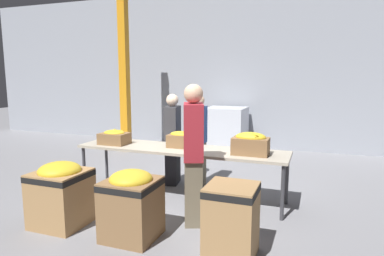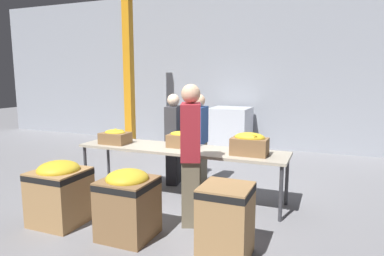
# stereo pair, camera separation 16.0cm
# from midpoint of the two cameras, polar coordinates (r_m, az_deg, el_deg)

# --- Properties ---
(ground_plane) EXTENTS (30.00, 30.00, 0.00)m
(ground_plane) POSITION_cam_midpoint_polar(r_m,az_deg,el_deg) (5.34, -2.74, -11.51)
(ground_plane) COLOR gray
(wall_back) EXTENTS (16.00, 0.08, 4.00)m
(wall_back) POSITION_cam_midpoint_polar(r_m,az_deg,el_deg) (8.91, 7.69, 9.69)
(wall_back) COLOR #9399A3
(wall_back) RESTS_ON ground_plane
(sorting_table) EXTENTS (3.18, 0.73, 0.77)m
(sorting_table) POSITION_cam_midpoint_polar(r_m,az_deg,el_deg) (5.13, -2.80, -3.88)
(sorting_table) COLOR #B2A893
(sorting_table) RESTS_ON ground_plane
(banana_box_0) EXTENTS (0.44, 0.33, 0.24)m
(banana_box_0) POSITION_cam_midpoint_polar(r_m,az_deg,el_deg) (5.55, -13.62, -1.47)
(banana_box_0) COLOR olive
(banana_box_0) RESTS_ON sorting_table
(banana_box_1) EXTENTS (0.42, 0.31, 0.26)m
(banana_box_1) POSITION_cam_midpoint_polar(r_m,az_deg,el_deg) (5.16, -2.49, -1.85)
(banana_box_1) COLOR olive
(banana_box_1) RESTS_ON sorting_table
(banana_box_2) EXTENTS (0.49, 0.30, 0.32)m
(banana_box_2) POSITION_cam_midpoint_polar(r_m,az_deg,el_deg) (4.73, 8.80, -2.54)
(banana_box_2) COLOR olive
(banana_box_2) RESTS_ON sorting_table
(volunteer_0) EXTENTS (0.23, 0.43, 1.55)m
(volunteer_0) POSITION_cam_midpoint_polar(r_m,az_deg,el_deg) (5.65, 0.20, -2.23)
(volunteer_0) COLOR #6B604C
(volunteer_0) RESTS_ON ground_plane
(volunteer_1) EXTENTS (0.39, 0.52, 1.75)m
(volunteer_1) POSITION_cam_midpoint_polar(r_m,az_deg,el_deg) (4.25, -0.85, -4.59)
(volunteer_1) COLOR #6B604C
(volunteer_1) RESTS_ON ground_plane
(volunteer_2) EXTENTS (0.27, 0.44, 1.54)m
(volunteer_2) POSITION_cam_midpoint_polar(r_m,az_deg,el_deg) (5.82, -4.03, -1.96)
(volunteer_2) COLOR black
(volunteer_2) RESTS_ON ground_plane
(donation_bin_0) EXTENTS (0.61, 0.61, 0.80)m
(donation_bin_0) POSITION_cam_midpoint_polar(r_m,az_deg,el_deg) (4.63, -21.96, -9.84)
(donation_bin_0) COLOR #A37A4C
(donation_bin_0) RESTS_ON ground_plane
(donation_bin_1) EXTENTS (0.58, 0.58, 0.80)m
(donation_bin_1) POSITION_cam_midpoint_polar(r_m,az_deg,el_deg) (4.05, -11.19, -12.05)
(donation_bin_1) COLOR olive
(donation_bin_1) RESTS_ON ground_plane
(donation_bin_2) EXTENTS (0.51, 0.51, 0.76)m
(donation_bin_2) POSITION_cam_midpoint_polar(r_m,az_deg,el_deg) (3.62, 5.28, -14.78)
(donation_bin_2) COLOR #A37A4C
(donation_bin_2) RESTS_ON ground_plane
(support_pillar) EXTENTS (0.19, 0.19, 4.00)m
(support_pillar) POSITION_cam_midpoint_polar(r_m,az_deg,el_deg) (8.44, -11.76, 9.64)
(support_pillar) COLOR orange
(support_pillar) RESTS_ON ground_plane
(pallet_stack_0) EXTENTS (1.02, 1.02, 1.07)m
(pallet_stack_0) POSITION_cam_midpoint_polar(r_m,az_deg,el_deg) (8.43, 5.15, -0.28)
(pallet_stack_0) COLOR olive
(pallet_stack_0) RESTS_ON ground_plane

